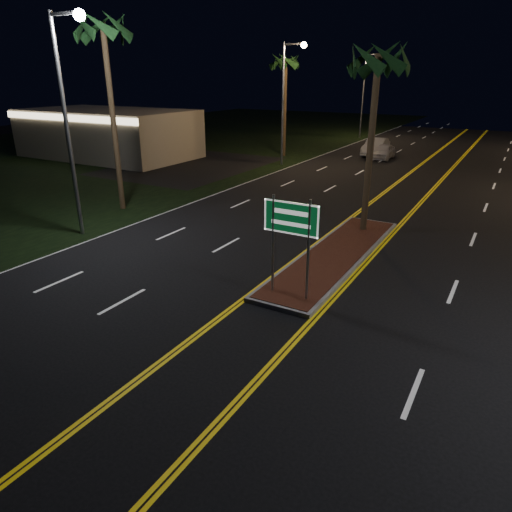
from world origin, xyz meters
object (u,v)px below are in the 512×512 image
Objects in this scene: highway_sign at (291,228)px; commercial_building at (108,133)px; median_island at (336,255)px; streetlight_left_mid at (288,90)px; car_near at (384,150)px; palm_left_near at (103,30)px; streetlight_left_far at (367,86)px; car_far at (376,145)px; palm_left_far at (286,62)px; palm_median at (378,60)px; streetlight_left_near at (70,103)px.

highway_sign is 0.21× the size of commercial_building.
streetlight_left_mid reaches higher than median_island.
palm_left_near is at bearing -110.68° from car_near.
palm_left_near is (-12.50, 5.20, 6.28)m from highway_sign.
streetlight_left_far is at bearing 57.35° from commercial_building.
palm_left_far is at bearing -150.27° from car_far.
streetlight_left_mid is at bearing -122.16° from car_far.
car_near is (7.84, 22.84, -7.95)m from palm_left_near.
highway_sign is at bearing -90.00° from palm_median.
commercial_building is 28.18m from palm_median.
palm_left_near is (-1.89, -36.00, 3.02)m from streetlight_left_far.
streetlight_left_near is 1.00× the size of streetlight_left_mid.
streetlight_left_near is 29.16m from car_far.
palm_median is 23.50m from car_far.
median_island is 4.80m from highway_sign.
palm_left_far is (-2.19, 4.00, 2.09)m from streetlight_left_mid.
median_island is at bearing -79.27° from car_far.
commercial_building is 1.53× the size of palm_left_near.
palm_left_near reaches higher than car_near.
streetlight_left_mid is (0.00, 20.00, 0.00)m from streetlight_left_near.
commercial_building is 23.73m from car_far.
streetlight_left_far is 16.28m from palm_left_far.
palm_left_far reaches higher than palm_median.
median_island is at bearing -90.00° from palm_median.
car_near is at bearing 71.05° from palm_left_near.
car_near is at bearing 19.22° from palm_left_far.
streetlight_left_far is at bearing 90.00° from streetlight_left_mid.
streetlight_left_far is at bearing 90.00° from streetlight_left_near.
highway_sign reaches higher than median_island.
palm_left_near is (-1.89, 4.00, 3.02)m from streetlight_left_near.
palm_median is at bearing -51.83° from streetlight_left_mid.
highway_sign is 28.77m from palm_left_far.
streetlight_left_mid is at bearing 90.00° from streetlight_left_near.
streetlight_left_mid reaches higher than palm_left_far.
highway_sign is 0.73× the size of car_near.
highway_sign reaches higher than car_far.
streetlight_left_near is 40.00m from streetlight_left_far.
streetlight_left_mid is (15.39, 4.01, 3.65)m from commercial_building.
car_far is (6.72, 24.36, -7.81)m from palm_left_near.
streetlight_left_far is 1.08× the size of palm_median.
palm_median is at bearing -20.05° from commercial_building.
median_island is at bearing -58.02° from streetlight_left_mid.
palm_left_far is (-2.19, 24.00, 2.09)m from streetlight_left_near.
streetlight_left_near is at bearing -101.78° from car_far.
streetlight_left_near reaches higher than highway_sign.
palm_left_near is 26.45m from car_far.
palm_left_near reaches higher than highway_sign.
median_island is at bearing -26.55° from commercial_building.
median_island is at bearing -58.64° from palm_left_far.
streetlight_left_near is (-10.61, -3.00, 5.57)m from median_island.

